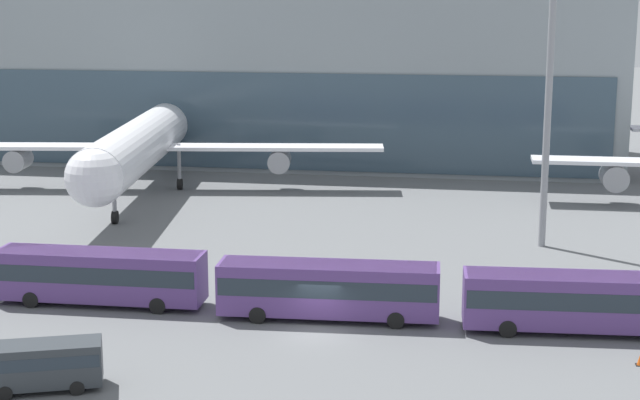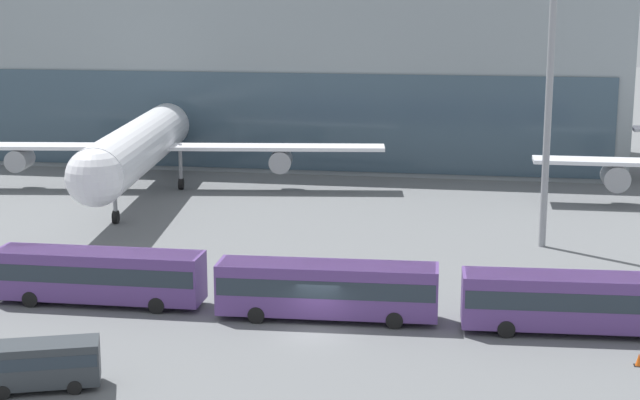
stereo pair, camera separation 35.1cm
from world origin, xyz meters
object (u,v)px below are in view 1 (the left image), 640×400
airliner_at_gate_near (146,140)px  shuttle_bus_3 (579,299)px  service_van_foreground (42,363)px  traffic_cone_0 (640,359)px  shuttle_bus_1 (100,274)px  floodlight_mast (552,18)px  shuttle_bus_2 (329,287)px

airliner_at_gate_near → shuttle_bus_3: (38.00, -35.45, -3.08)m
service_van_foreground → traffic_cone_0: service_van_foreground is taller
shuttle_bus_1 → floodlight_mast: (27.73, 19.33, 15.20)m
shuttle_bus_1 → shuttle_bus_2: size_ratio=0.99×
shuttle_bus_2 → traffic_cone_0: (17.14, -4.62, -1.64)m
airliner_at_gate_near → shuttle_bus_2: size_ratio=3.51×
floodlight_mast → shuttle_bus_3: bearing=-87.1°
shuttle_bus_3 → traffic_cone_0: (2.77, -4.66, -1.64)m
shuttle_bus_2 → service_van_foreground: 17.59m
airliner_at_gate_near → shuttle_bus_3: bearing=38.8°
airliner_at_gate_near → traffic_cone_0: 57.39m
floodlight_mast → traffic_cone_0: bearing=-81.2°
airliner_at_gate_near → floodlight_mast: bearing=58.7°
airliner_at_gate_near → traffic_cone_0: (40.78, -40.11, -4.72)m
shuttle_bus_3 → traffic_cone_0: bearing=-62.9°
shuttle_bus_2 → traffic_cone_0: bearing=-18.0°
airliner_at_gate_near → shuttle_bus_1: (9.27, -35.06, -3.08)m
airliner_at_gate_near → floodlight_mast: (37.00, -15.73, 12.12)m
shuttle_bus_1 → shuttle_bus_3: bearing=-1.9°
airliner_at_gate_near → shuttle_bus_2: 42.75m
airliner_at_gate_near → shuttle_bus_2: bearing=25.4°
shuttle_bus_3 → shuttle_bus_1: bearing=175.6°
floodlight_mast → airliner_at_gate_near: bearing=157.0°
airliner_at_gate_near → shuttle_bus_1: 36.39m
shuttle_bus_1 → service_van_foreground: 13.49m
shuttle_bus_3 → service_van_foreground: size_ratio=2.17×
shuttle_bus_2 → traffic_cone_0: 17.83m
shuttle_bus_1 → shuttle_bus_3: same height
shuttle_bus_2 → shuttle_bus_3: (14.36, 0.04, 0.00)m
service_van_foreground → floodlight_mast: size_ratio=0.22×
floodlight_mast → traffic_cone_0: floodlight_mast is taller
shuttle_bus_1 → shuttle_bus_2: (14.36, -0.44, 0.00)m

